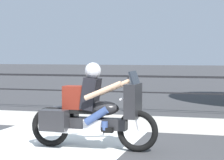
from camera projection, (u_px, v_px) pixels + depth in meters
The scene contains 5 objects.
ground_plane at pixel (59, 150), 7.69m from camera, with size 120.00×120.00×0.00m, color #38383A.
sidewalk_band at pixel (111, 121), 10.96m from camera, with size 44.00×2.40×0.01m, color #B7B2A8.
crosswalk_band at pixel (32, 151), 7.62m from camera, with size 3.18×6.00×0.01m, color silver.
fence_railing at pixel (128, 83), 12.66m from camera, with size 36.00×0.05×1.09m.
motorcycle at pixel (92, 111), 7.75m from camera, with size 2.36×0.76×1.55m.
Camera 1 is at (2.95, -7.07, 1.69)m, focal length 70.00 mm.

